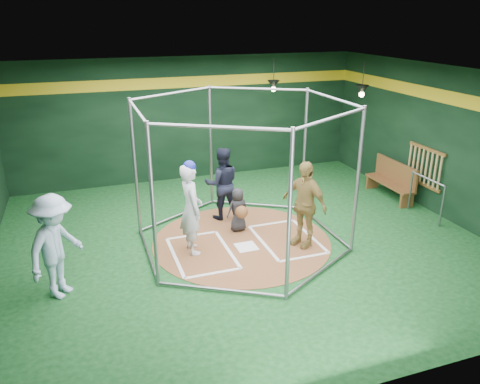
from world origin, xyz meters
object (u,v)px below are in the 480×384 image
object	(u,v)px
visitor_leopard	(304,204)
umpire	(222,184)
batter_figure	(191,208)
dugout_bench	(392,179)

from	to	relation	value
visitor_leopard	umpire	world-z (taller)	visitor_leopard
batter_figure	visitor_leopard	size ratio (longest dim) A/B	1.06
batter_figure	umpire	distance (m)	1.79
batter_figure	dugout_bench	bearing A→B (deg)	12.34
visitor_leopard	dugout_bench	world-z (taller)	visitor_leopard
umpire	dugout_bench	world-z (taller)	umpire
batter_figure	dugout_bench	xyz separation A→B (m)	(5.72, 1.25, -0.47)
umpire	dugout_bench	distance (m)	4.66
batter_figure	umpire	world-z (taller)	batter_figure
dugout_bench	umpire	bearing A→B (deg)	177.96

